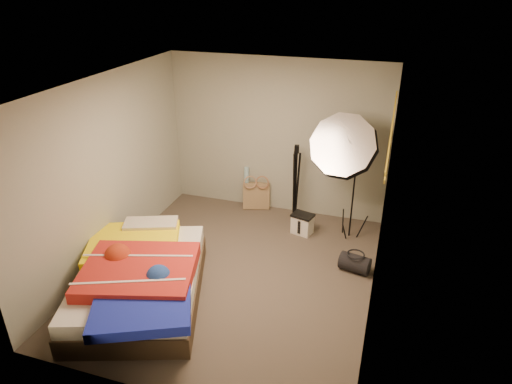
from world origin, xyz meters
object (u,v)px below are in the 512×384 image
at_px(duffel_bag, 355,263).
at_px(photo_umbrella, 344,147).
at_px(tote_bag, 256,196).
at_px(camera_case, 302,224).
at_px(camera_tripod, 296,179).
at_px(wrapping_roll, 246,187).
at_px(bed, 140,278).

distance_m(duffel_bag, photo_umbrella, 1.58).
bearing_deg(duffel_bag, tote_bag, 156.17).
bearing_deg(camera_case, tote_bag, 162.78).
relative_size(camera_case, camera_tripod, 0.23).
relative_size(camera_case, duffel_bag, 0.75).
bearing_deg(wrapping_roll, camera_tripod, -14.35).
relative_size(tote_bag, bed, 0.18).
relative_size(wrapping_roll, photo_umbrella, 0.35).
height_order(wrapping_roll, bed, wrapping_roll).
bearing_deg(bed, camera_tripod, 62.17).
xyz_separation_m(tote_bag, camera_tripod, (0.71, -0.23, 0.51)).
bearing_deg(camera_tripod, wrapping_roll, 165.65).
bearing_deg(photo_umbrella, camera_case, -174.55).
xyz_separation_m(camera_case, bed, (-1.53, -2.12, 0.15)).
height_order(duffel_bag, bed, bed).
height_order(tote_bag, wrapping_roll, wrapping_roll).
xyz_separation_m(camera_case, camera_tripod, (-0.21, 0.36, 0.58)).
bearing_deg(bed, wrapping_roll, 81.04).
bearing_deg(camera_tripod, duffel_bag, -45.46).
xyz_separation_m(wrapping_roll, bed, (-0.43, -2.71, -0.05)).
xyz_separation_m(wrapping_roll, camera_case, (1.10, -0.59, -0.20)).
distance_m(tote_bag, photo_umbrella, 1.96).
xyz_separation_m(wrapping_roll, duffel_bag, (1.98, -1.34, -0.23)).
height_order(tote_bag, duffel_bag, tote_bag).
bearing_deg(wrapping_roll, photo_umbrella, -18.35).
bearing_deg(camera_case, duffel_bag, -25.34).
bearing_deg(tote_bag, photo_umbrella, -37.09).
bearing_deg(tote_bag, bed, -119.21).
bearing_deg(duffel_bag, photo_umbrella, 127.01).
distance_m(duffel_bag, camera_tripod, 1.67).
xyz_separation_m(wrapping_roll, camera_tripod, (0.88, -0.23, 0.38)).
bearing_deg(tote_bag, camera_tripod, -34.37).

